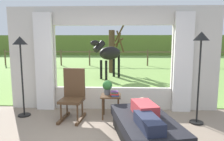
% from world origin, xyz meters
% --- Properties ---
extents(back_wall_with_window, '(5.20, 0.12, 2.55)m').
position_xyz_m(back_wall_with_window, '(0.00, 2.26, 1.25)').
color(back_wall_with_window, beige).
rests_on(back_wall_with_window, ground_plane).
extents(curtain_panel_left, '(0.44, 0.10, 2.40)m').
position_xyz_m(curtain_panel_left, '(-1.69, 2.12, 1.20)').
color(curtain_panel_left, silver).
rests_on(curtain_panel_left, ground_plane).
extents(curtain_panel_right, '(0.44, 0.10, 2.40)m').
position_xyz_m(curtain_panel_right, '(1.69, 2.12, 1.20)').
color(curtain_panel_right, silver).
rests_on(curtain_panel_right, ground_plane).
extents(outdoor_pasture_lawn, '(36.00, 21.68, 0.02)m').
position_xyz_m(outdoor_pasture_lawn, '(0.00, 13.16, 0.01)').
color(outdoor_pasture_lawn, '#759E47').
rests_on(outdoor_pasture_lawn, ground_plane).
extents(distant_hill_ridge, '(36.00, 2.00, 2.40)m').
position_xyz_m(distant_hill_ridge, '(0.00, 23.00, 1.20)').
color(distant_hill_ridge, olive).
rests_on(distant_hill_ridge, ground_plane).
extents(recliner_sofa, '(1.26, 1.86, 0.42)m').
position_xyz_m(recliner_sofa, '(0.63, 0.52, 0.22)').
color(recliner_sofa, black).
rests_on(recliner_sofa, ground_plane).
extents(reclining_person, '(0.47, 1.43, 0.22)m').
position_xyz_m(reclining_person, '(0.63, 0.47, 0.52)').
color(reclining_person, '#B23338').
rests_on(reclining_person, recliner_sofa).
extents(rocking_chair, '(0.52, 0.72, 1.12)m').
position_xyz_m(rocking_chair, '(-0.85, 1.53, 0.55)').
color(rocking_chair, '#4C331E').
rests_on(rocking_chair, ground_plane).
extents(side_table, '(0.44, 0.44, 0.52)m').
position_xyz_m(side_table, '(-0.02, 1.61, 0.43)').
color(side_table, '#4C331E').
rests_on(side_table, ground_plane).
extents(potted_plant, '(0.22, 0.22, 0.32)m').
position_xyz_m(potted_plant, '(-0.10, 1.67, 0.70)').
color(potted_plant, '#4C5156').
rests_on(potted_plant, side_table).
extents(book_stack, '(0.20, 0.16, 0.11)m').
position_xyz_m(book_stack, '(0.07, 1.55, 0.58)').
color(book_stack, '#23478C').
rests_on(book_stack, side_table).
extents(floor_lamp_left, '(0.32, 0.32, 1.82)m').
position_xyz_m(floor_lamp_left, '(-2.03, 1.63, 1.47)').
color(floor_lamp_left, black).
rests_on(floor_lamp_left, ground_plane).
extents(floor_lamp_right, '(0.32, 0.32, 1.91)m').
position_xyz_m(floor_lamp_right, '(1.81, 1.37, 1.54)').
color(floor_lamp_right, black).
rests_on(floor_lamp_right, ground_plane).
extents(horse, '(1.45, 1.60, 1.73)m').
position_xyz_m(horse, '(-0.36, 6.49, 1.16)').
color(horse, black).
rests_on(horse, outdoor_pasture_lawn).
extents(pasture_tree, '(0.96, 1.47, 2.78)m').
position_xyz_m(pasture_tree, '(-0.25, 8.31, 1.26)').
color(pasture_tree, '#4C3823').
rests_on(pasture_tree, outdoor_pasture_lawn).
extents(pasture_fence_line, '(16.10, 0.10, 1.10)m').
position_xyz_m(pasture_fence_line, '(0.00, 11.44, 0.74)').
color(pasture_fence_line, brown).
rests_on(pasture_fence_line, outdoor_pasture_lawn).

